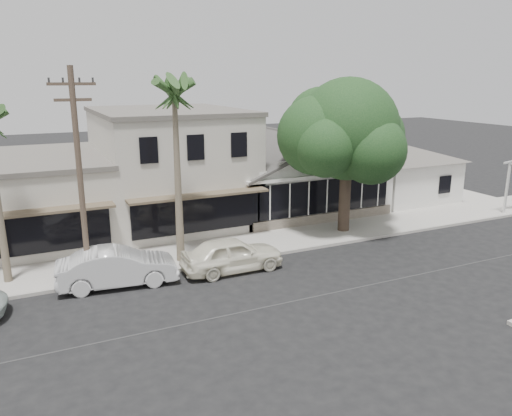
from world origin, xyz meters
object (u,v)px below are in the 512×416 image
car_1 (117,267)px  shade_tree (344,132)px  car_0 (232,254)px  utility_pole (80,174)px

car_1 → shade_tree: 13.95m
shade_tree → car_0: bearing=-159.7°
utility_pole → car_1: (1.10, -0.64, -3.98)m
utility_pole → car_0: size_ratio=1.95×
utility_pole → car_1: size_ratio=1.82×
car_0 → car_1: size_ratio=0.94×
car_1 → car_0: bearing=-89.8°
utility_pole → shade_tree: (13.97, 1.73, 0.87)m
utility_pole → shade_tree: 14.10m
utility_pole → shade_tree: size_ratio=1.05×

